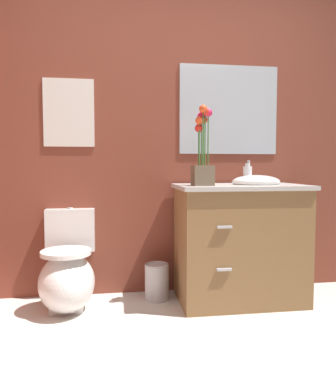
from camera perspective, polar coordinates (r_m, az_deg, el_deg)
name	(u,v)px	position (r m, az deg, el deg)	size (l,w,h in m)	color
wall_back	(195,135)	(3.03, 4.20, 8.64)	(4.75, 0.05, 2.50)	brown
toilet	(68,274)	(2.78, -15.05, -12.04)	(0.38, 0.59, 0.69)	white
vanity_cabinet	(240,241)	(2.84, 10.90, -7.41)	(0.94, 0.56, 1.05)	brown
flower_vase	(203,157)	(2.62, 5.30, 5.34)	(0.14, 0.14, 0.55)	brown
soap_bottle	(247,175)	(2.83, 12.00, 2.56)	(0.06, 0.06, 0.16)	white
trash_bin	(157,281)	(2.89, -1.72, -13.46)	(0.18, 0.18, 0.27)	#B7B7BC
wall_poster	(69,113)	(2.96, -14.86, 11.59)	(0.37, 0.01, 0.51)	silver
wall_mirror	(229,110)	(3.10, 9.25, 12.23)	(0.80, 0.01, 0.70)	#B2BCC6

